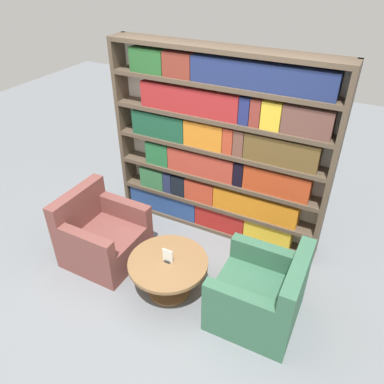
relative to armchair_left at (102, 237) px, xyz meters
The scene contains 6 objects.
ground_plane 1.00m from the armchair_left, 10.77° to the right, with size 14.00×14.00×0.00m, color slate.
bookshelf 1.70m from the armchair_left, 49.52° to the left, with size 2.62×0.30×2.28m.
armchair_left is the anchor object (origin of this frame).
armchair_right 1.92m from the armchair_left, ahead, with size 0.81×0.81×0.84m.
coffee_table 0.97m from the armchair_left, ahead, with size 0.83×0.83×0.43m.
table_sign 0.99m from the armchair_left, ahead, with size 0.11×0.06×0.15m.
Camera 1 is at (1.50, -2.30, 3.14)m, focal length 35.00 mm.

